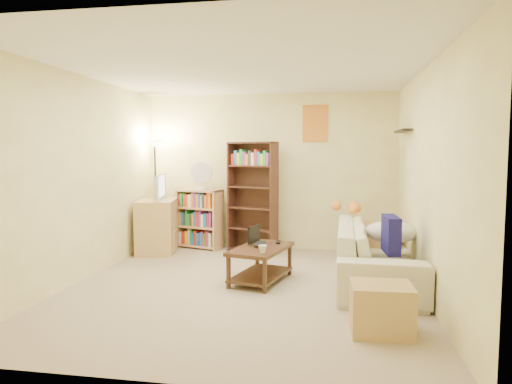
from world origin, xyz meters
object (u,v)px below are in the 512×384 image
at_px(sofa, 377,252).
at_px(television, 156,187).
at_px(tabby_cat, 351,207).
at_px(desk_fan, 201,175).
at_px(side_table, 380,244).
at_px(tv_stand, 157,226).
at_px(tall_bookshelf, 252,194).
at_px(coffee_table, 261,259).
at_px(mug, 263,249).
at_px(short_bookshelf, 200,219).
at_px(floor_lamp, 155,162).
at_px(end_cabinet, 381,309).
at_px(laptop, 264,244).

distance_m(sofa, television, 3.48).
distance_m(sofa, tabby_cat, 1.06).
xyz_separation_m(desk_fan, side_table, (2.75, -0.60, -0.91)).
height_order(tv_stand, tall_bookshelf, tall_bookshelf).
height_order(coffee_table, desk_fan, desk_fan).
bearing_deg(mug, short_bookshelf, 123.32).
bearing_deg(television, sofa, -119.15).
xyz_separation_m(tv_stand, floor_lamp, (-0.10, 0.21, 1.00)).
relative_size(coffee_table, desk_fan, 2.34).
relative_size(short_bookshelf, end_cabinet, 1.86).
relative_size(coffee_table, mug, 7.82).
relative_size(tall_bookshelf, short_bookshelf, 1.79).
xyz_separation_m(short_bookshelf, end_cabinet, (2.58, -3.16, -0.27)).
height_order(short_bookshelf, floor_lamp, floor_lamp).
bearing_deg(television, tabby_cat, -103.77).
bearing_deg(desk_fan, television, -148.62).
xyz_separation_m(sofa, tabby_cat, (-0.28, 0.92, 0.44)).
bearing_deg(tabby_cat, tv_stand, 177.53).
distance_m(sofa, laptop, 1.38).
distance_m(television, short_bookshelf, 0.89).
xyz_separation_m(tv_stand, television, (0.00, 0.00, 0.61)).
distance_m(sofa, short_bookshelf, 3.06).
relative_size(tv_stand, television, 1.19).
relative_size(desk_fan, end_cabinet, 0.87).
distance_m(laptop, floor_lamp, 2.64).
relative_size(side_table, end_cabinet, 1.10).
bearing_deg(tv_stand, tabby_cat, -13.77).
distance_m(tabby_cat, floor_lamp, 3.15).
distance_m(laptop, side_table, 1.80).
bearing_deg(tall_bookshelf, laptop, -55.50).
height_order(coffee_table, mug, mug).
xyz_separation_m(mug, short_bookshelf, (-1.37, 2.08, 0.01)).
bearing_deg(television, short_bookshelf, -64.48).
height_order(tabby_cat, short_bookshelf, short_bookshelf).
relative_size(sofa, coffee_table, 2.27).
distance_m(tall_bookshelf, short_bookshelf, 1.02).
xyz_separation_m(laptop, side_table, (1.49, 1.00, -0.15)).
relative_size(tv_stand, floor_lamp, 0.46).
bearing_deg(sofa, floor_lamp, 70.99).
bearing_deg(tabby_cat, end_cabinet, -86.23).
xyz_separation_m(coffee_table, desk_fan, (-1.24, 1.72, 0.92)).
xyz_separation_m(tv_stand, short_bookshelf, (0.56, 0.42, 0.07)).
xyz_separation_m(television, short_bookshelf, (0.56, 0.42, -0.54)).
relative_size(tall_bookshelf, floor_lamp, 0.97).
xyz_separation_m(laptop, mug, (0.05, -0.44, 0.03)).
height_order(tabby_cat, coffee_table, tabby_cat).
bearing_deg(tv_stand, desk_fan, 20.07).
xyz_separation_m(tall_bookshelf, desk_fan, (-0.86, 0.12, 0.28)).
relative_size(desk_fan, floor_lamp, 0.25).
bearing_deg(laptop, coffee_table, 161.98).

